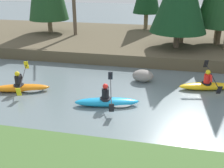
{
  "coord_description": "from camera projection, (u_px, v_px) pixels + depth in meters",
  "views": [
    {
      "loc": [
        0.41,
        -9.51,
        5.11
      ],
      "look_at": [
        -1.9,
        1.28,
        0.55
      ],
      "focal_mm": 42.0,
      "sensor_mm": 36.0,
      "label": 1
    }
  ],
  "objects": [
    {
      "name": "kayaker_lead",
      "position": [
        208.0,
        85.0,
        12.65
      ],
      "size": [
        2.78,
        2.05,
        1.2
      ],
      "rotation": [
        0.0,
        0.0,
        0.24
      ],
      "color": "yellow",
      "rests_on": "ground"
    },
    {
      "name": "kayaker_middle",
      "position": [
        109.0,
        101.0,
        11.08
      ],
      "size": [
        2.78,
        2.05,
        1.2
      ],
      "rotation": [
        0.0,
        0.0,
        0.24
      ],
      "color": "#1993D6",
      "rests_on": "ground"
    },
    {
      "name": "boulder_midstream",
      "position": [
        143.0,
        76.0,
        13.61
      ],
      "size": [
        1.1,
        0.86,
        0.62
      ],
      "color": "gray",
      "rests_on": "ground"
    },
    {
      "name": "kayaker_trailing",
      "position": [
        23.0,
        87.0,
        12.47
      ],
      "size": [
        2.77,
        2.03,
        1.2
      ],
      "rotation": [
        0.0,
        0.0,
        0.29
      ],
      "color": "orange",
      "rests_on": "ground"
    },
    {
      "name": "riverbank_far",
      "position": [
        162.0,
        42.0,
        20.27
      ],
      "size": [
        44.0,
        10.91,
        0.73
      ],
      "color": "brown",
      "rests_on": "ground"
    },
    {
      "name": "bare_tree_upstream",
      "position": [
        74.0,
        0.0,
        20.13
      ],
      "size": [
        3.18,
        3.14,
        5.73
      ],
      "color": "brown",
      "rests_on": "riverbank_far"
    },
    {
      "name": "ground_plane",
      "position": [
        151.0,
        112.0,
        10.62
      ],
      "size": [
        90.0,
        90.0,
        0.0
      ],
      "primitive_type": "plane",
      "color": "slate"
    }
  ]
}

